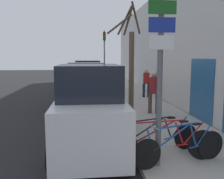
% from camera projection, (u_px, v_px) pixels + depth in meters
% --- Properties ---
extents(ground_plane, '(80.00, 80.00, 0.00)m').
position_uv_depth(ground_plane, '(90.00, 110.00, 12.31)').
color(ground_plane, black).
extents(sidewalk_curb, '(3.20, 32.00, 0.15)m').
position_uv_depth(sidewalk_curb, '(131.00, 98.00, 15.34)').
color(sidewalk_curb, '#ADA89E').
rests_on(sidewalk_curb, ground).
extents(building_facade, '(0.23, 32.00, 6.50)m').
position_uv_depth(building_facade, '(160.00, 46.00, 15.04)').
color(building_facade, silver).
rests_on(building_facade, ground).
extents(signpost, '(0.60, 0.14, 3.72)m').
position_uv_depth(signpost, '(160.00, 74.00, 5.36)').
color(signpost, '#595B60').
rests_on(signpost, sidewalk_curb).
extents(bicycle_0, '(2.33, 0.66, 0.94)m').
position_uv_depth(bicycle_0, '(180.00, 147.00, 5.63)').
color(bicycle_0, black).
rests_on(bicycle_0, sidewalk_curb).
extents(bicycle_1, '(2.62, 0.44, 0.99)m').
position_uv_depth(bicycle_1, '(163.00, 143.00, 5.81)').
color(bicycle_1, black).
rests_on(bicycle_1, sidewalk_curb).
extents(bicycle_2, '(2.46, 0.68, 0.93)m').
position_uv_depth(bicycle_2, '(155.00, 138.00, 6.25)').
color(bicycle_2, black).
rests_on(bicycle_2, sidewalk_curb).
extents(parked_car_0, '(1.99, 4.26, 2.37)m').
position_uv_depth(parked_car_0, '(90.00, 111.00, 6.91)').
color(parked_car_0, silver).
rests_on(parked_car_0, ground).
extents(parked_car_1, '(2.23, 4.24, 2.30)m').
position_uv_depth(parked_car_1, '(85.00, 88.00, 12.32)').
color(parked_car_1, maroon).
rests_on(parked_car_1, ground).
extents(parked_car_2, '(2.21, 4.69, 2.33)m').
position_uv_depth(parked_car_2, '(87.00, 79.00, 17.70)').
color(parked_car_2, '#144728').
rests_on(parked_car_2, ground).
extents(pedestrian_near, '(0.46, 0.40, 1.81)m').
position_uv_depth(pedestrian_near, '(154.00, 89.00, 10.71)').
color(pedestrian_near, '#4C3D2D').
rests_on(pedestrian_near, sidewalk_curb).
extents(pedestrian_far, '(0.45, 0.38, 1.71)m').
position_uv_depth(pedestrian_far, '(146.00, 81.00, 15.09)').
color(pedestrian_far, '#1E2338').
rests_on(pedestrian_far, sidewalk_curb).
extents(street_tree, '(1.28, 1.24, 4.33)m').
position_uv_depth(street_tree, '(130.00, 66.00, 8.89)').
color(street_tree, brown).
rests_on(street_tree, sidewalk_curb).
extents(traffic_light, '(0.20, 0.30, 4.50)m').
position_uv_depth(traffic_light, '(104.00, 51.00, 19.74)').
color(traffic_light, '#595B60').
rests_on(traffic_light, sidewalk_curb).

